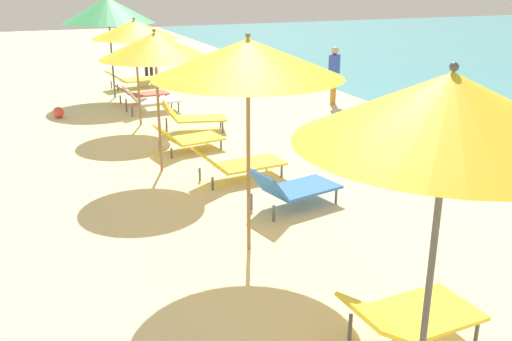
% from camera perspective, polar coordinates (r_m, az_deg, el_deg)
% --- Properties ---
extents(umbrella_second, '(1.98, 1.98, 2.83)m').
position_cam_1_polar(umbrella_second, '(3.76, 18.89, 5.88)').
color(umbrella_second, '#4C4C51').
rests_on(umbrella_second, ground).
extents(lounger_second_shoreside, '(1.32, 0.75, 0.55)m').
position_cam_1_polar(lounger_second_shoreside, '(5.65, 15.29, -13.81)').
color(lounger_second_shoreside, yellow).
rests_on(lounger_second_shoreside, ground).
extents(umbrella_third, '(2.24, 2.24, 2.71)m').
position_cam_1_polar(umbrella_third, '(6.61, -0.82, 11.22)').
color(umbrella_third, olive).
rests_on(umbrella_third, ground).
extents(lounger_third_shoreside, '(1.47, 0.94, 0.66)m').
position_cam_1_polar(lounger_third_shoreside, '(8.51, 3.69, -1.68)').
color(lounger_third_shoreside, blue).
rests_on(lounger_third_shoreside, ground).
extents(umbrella_fourth, '(1.88, 1.88, 2.49)m').
position_cam_1_polar(umbrella_fourth, '(9.84, -10.16, 12.26)').
color(umbrella_fourth, olive).
rests_on(umbrella_fourth, ground).
extents(lounger_fourth_shoreside, '(1.39, 0.89, 0.55)m').
position_cam_1_polar(lounger_fourth_shoreside, '(11.37, -6.86, 3.30)').
color(lounger_fourth_shoreside, yellow).
rests_on(lounger_fourth_shoreside, ground).
extents(lounger_fourth_inland, '(1.61, 0.79, 0.61)m').
position_cam_1_polar(lounger_fourth_inland, '(9.66, -1.82, 0.74)').
color(lounger_fourth_inland, yellow).
rests_on(lounger_fourth_inland, ground).
extents(umbrella_fifth, '(1.91, 1.91, 2.44)m').
position_cam_1_polar(umbrella_fifth, '(13.27, -12.15, 13.73)').
color(umbrella_fifth, olive).
rests_on(umbrella_fifth, ground).
extents(lounger_fifth_shoreside, '(1.42, 0.76, 0.68)m').
position_cam_1_polar(lounger_fifth_shoreside, '(14.77, -10.59, 7.07)').
color(lounger_fifth_shoreside, white).
rests_on(lounger_fifth_shoreside, ground).
extents(lounger_fifth_inland, '(1.51, 0.93, 0.68)m').
position_cam_1_polar(lounger_fifth_inland, '(12.80, -6.46, 5.42)').
color(lounger_fifth_inland, yellow).
rests_on(lounger_fifth_inland, ground).
extents(umbrella_farthest, '(2.51, 2.51, 2.82)m').
position_cam_1_polar(umbrella_farthest, '(16.58, -14.68, 15.35)').
color(umbrella_farthest, '#4C4C51').
rests_on(umbrella_farthest, ground).
extents(lounger_farthest_shoreside, '(1.70, 0.95, 0.56)m').
position_cam_1_polar(lounger_farthest_shoreside, '(18.20, -12.29, 9.02)').
color(lounger_farthest_shoreside, yellow).
rests_on(lounger_farthest_shoreside, ground).
extents(lounger_farthest_inland, '(1.46, 0.79, 0.54)m').
position_cam_1_polar(lounger_farthest_inland, '(15.90, -11.48, 7.65)').
color(lounger_farthest_inland, '#D8593F').
rests_on(lounger_farthest_inland, ground).
extents(person_walking_near, '(0.41, 0.41, 1.55)m').
position_cam_1_polar(person_walking_near, '(15.47, 7.87, 9.99)').
color(person_walking_near, orange).
rests_on(person_walking_near, ground).
extents(person_walking_far, '(0.42, 0.35, 1.53)m').
position_cam_1_polar(person_walking_far, '(19.75, -10.86, 11.75)').
color(person_walking_far, '#262628').
rests_on(person_walking_far, ground).
extents(beach_ball, '(0.27, 0.27, 0.27)m').
position_cam_1_polar(beach_ball, '(14.78, -19.28, 5.54)').
color(beach_ball, '#E54C38').
rests_on(beach_ball, ground).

